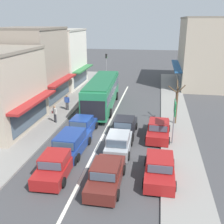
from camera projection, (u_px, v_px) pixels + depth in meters
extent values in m
plane|color=#3F3F42|center=(102.00, 138.00, 21.65)|extent=(140.00, 140.00, 0.00)
cube|color=silver|center=(111.00, 120.00, 25.37)|extent=(0.20, 28.00, 0.01)
cube|color=gray|center=(52.00, 109.00, 28.33)|extent=(5.20, 44.00, 0.14)
cube|color=gray|center=(175.00, 117.00, 26.18)|extent=(2.80, 44.00, 0.12)
cube|color=maroon|center=(34.00, 101.00, 22.13)|extent=(1.10, 7.19, 0.20)
cube|color=#425160|center=(31.00, 115.00, 22.63)|extent=(0.06, 6.25, 1.80)
cube|color=gray|center=(30.00, 67.00, 30.00)|extent=(6.57, 7.81, 8.23)
cube|color=maroon|center=(62.00, 80.00, 29.85)|extent=(1.10, 7.18, 0.20)
cube|color=#425160|center=(59.00, 91.00, 30.35)|extent=(0.06, 6.25, 1.80)
cube|color=#6E6358|center=(26.00, 28.00, 28.60)|extent=(6.73, 7.81, 0.24)
cube|color=silver|center=(56.00, 59.00, 37.36)|extent=(7.00, 7.63, 7.82)
cube|color=#2D703D|center=(83.00, 69.00, 37.11)|extent=(1.10, 7.02, 0.20)
cube|color=#425160|center=(81.00, 78.00, 37.61)|extent=(0.06, 6.11, 1.80)
cube|color=#A19D92|center=(54.00, 30.00, 36.03)|extent=(7.16, 7.63, 0.24)
cube|color=#B2A38E|center=(210.00, 53.00, 38.09)|extent=(8.15, 12.26, 9.41)
cube|color=#23568E|center=(177.00, 66.00, 39.50)|extent=(1.10, 11.28, 0.20)
cube|color=#425160|center=(179.00, 74.00, 39.86)|extent=(0.06, 9.81, 1.80)
cube|color=gray|center=(214.00, 18.00, 36.49)|extent=(8.31, 12.26, 0.24)
cube|color=#237A4C|center=(102.00, 93.00, 28.42)|extent=(3.10, 10.92, 2.70)
cube|color=#425160|center=(102.00, 89.00, 28.28)|extent=(3.11, 10.49, 0.90)
cube|color=black|center=(93.00, 110.00, 23.39)|extent=(2.25, 0.18, 1.76)
cube|color=#1A5B39|center=(102.00, 80.00, 27.95)|extent=(2.92, 10.05, 0.12)
cylinder|color=black|center=(96.00, 95.00, 32.12)|extent=(0.31, 0.97, 0.96)
cylinder|color=black|center=(117.00, 96.00, 31.83)|extent=(0.31, 0.97, 0.96)
cylinder|color=black|center=(85.00, 112.00, 26.20)|extent=(0.31, 0.97, 0.96)
cylinder|color=black|center=(110.00, 113.00, 25.91)|extent=(0.31, 0.97, 0.96)
cube|color=#561E19|center=(106.00, 177.00, 15.27)|extent=(1.72, 4.20, 0.72)
cube|color=#561E19|center=(106.00, 168.00, 14.96)|extent=(1.56, 1.80, 0.60)
cube|color=#425160|center=(109.00, 160.00, 15.81)|extent=(1.44, 0.06, 0.51)
cube|color=#425160|center=(102.00, 177.00, 14.10)|extent=(1.40, 0.06, 0.48)
cylinder|color=black|center=(97.00, 168.00, 16.65)|extent=(0.18, 0.62, 0.62)
cylinder|color=black|center=(124.00, 170.00, 16.36)|extent=(0.18, 0.62, 0.62)
cylinder|color=black|center=(86.00, 192.00, 14.30)|extent=(0.18, 0.62, 0.62)
cylinder|color=black|center=(117.00, 195.00, 14.02)|extent=(0.18, 0.62, 0.62)
cube|color=maroon|center=(56.00, 167.00, 16.33)|extent=(1.89, 4.27, 0.72)
cube|color=maroon|center=(55.00, 158.00, 16.02)|extent=(1.63, 1.86, 0.60)
cube|color=#425160|center=(60.00, 151.00, 16.88)|extent=(1.44, 0.12, 0.51)
cube|color=#425160|center=(49.00, 166.00, 15.16)|extent=(1.41, 0.12, 0.48)
cylinder|color=black|center=(50.00, 159.00, 17.68)|extent=(0.20, 0.63, 0.62)
cylinder|color=black|center=(75.00, 161.00, 17.47)|extent=(0.20, 0.63, 0.62)
cylinder|color=black|center=(35.00, 180.00, 15.33)|extent=(0.20, 0.63, 0.62)
cylinder|color=black|center=(63.00, 182.00, 15.11)|extent=(0.20, 0.63, 0.62)
cube|color=#9EA3A8|center=(119.00, 145.00, 19.18)|extent=(1.69, 3.72, 0.76)
cube|color=#9EA3A8|center=(118.00, 138.00, 18.67)|extent=(1.54, 1.92, 0.64)
cube|color=#425160|center=(120.00, 133.00, 19.57)|extent=(1.40, 0.08, 0.54)
cube|color=#425160|center=(116.00, 144.00, 17.76)|extent=(1.37, 0.08, 0.51)
cylinder|color=black|center=(110.00, 140.00, 20.41)|extent=(0.19, 0.62, 0.62)
cylinder|color=black|center=(131.00, 142.00, 20.16)|extent=(0.19, 0.62, 0.62)
cylinder|color=black|center=(105.00, 154.00, 18.34)|extent=(0.19, 0.62, 0.62)
cylinder|color=black|center=(128.00, 156.00, 18.09)|extent=(0.19, 0.62, 0.62)
cube|color=navy|center=(72.00, 145.00, 19.20)|extent=(1.90, 4.55, 0.76)
cube|color=navy|center=(70.00, 138.00, 18.64)|extent=(1.72, 2.65, 0.68)
cube|color=#425160|center=(76.00, 131.00, 19.86)|extent=(1.51, 0.11, 0.58)
cube|color=#425160|center=(63.00, 146.00, 17.42)|extent=(1.48, 0.11, 0.54)
cylinder|color=black|center=(68.00, 139.00, 20.69)|extent=(0.20, 0.63, 0.62)
cylinder|color=black|center=(89.00, 141.00, 20.34)|extent=(0.20, 0.63, 0.62)
cylinder|color=black|center=(54.00, 155.00, 18.19)|extent=(0.20, 0.63, 0.62)
cylinder|color=black|center=(78.00, 158.00, 17.85)|extent=(0.20, 0.63, 0.62)
cube|color=navy|center=(82.00, 128.00, 22.26)|extent=(1.91, 4.27, 0.72)
cube|color=navy|center=(82.00, 121.00, 21.95)|extent=(1.64, 1.87, 0.60)
cube|color=#425160|center=(85.00, 117.00, 22.80)|extent=(1.44, 0.12, 0.51)
cube|color=#425160|center=(78.00, 125.00, 21.10)|extent=(1.41, 0.12, 0.48)
cylinder|color=black|center=(78.00, 124.00, 23.66)|extent=(0.21, 0.63, 0.62)
cylinder|color=black|center=(96.00, 126.00, 23.31)|extent=(0.21, 0.63, 0.62)
cylinder|color=black|center=(67.00, 135.00, 21.34)|extent=(0.21, 0.63, 0.62)
cylinder|color=black|center=(88.00, 137.00, 20.99)|extent=(0.21, 0.63, 0.62)
cube|color=black|center=(124.00, 129.00, 22.13)|extent=(1.83, 4.24, 0.72)
cube|color=black|center=(124.00, 122.00, 21.82)|extent=(1.61, 1.84, 0.60)
cube|color=#425160|center=(126.00, 118.00, 22.67)|extent=(1.44, 0.10, 0.51)
cube|color=#425160|center=(122.00, 126.00, 20.97)|extent=(1.41, 0.10, 0.48)
cylinder|color=black|center=(117.00, 125.00, 23.53)|extent=(0.20, 0.62, 0.62)
cylinder|color=black|center=(136.00, 126.00, 23.20)|extent=(0.20, 0.62, 0.62)
cylinder|color=black|center=(111.00, 136.00, 21.20)|extent=(0.20, 0.62, 0.62)
cylinder|color=black|center=(132.00, 138.00, 20.87)|extent=(0.20, 0.62, 0.62)
cube|color=maroon|center=(159.00, 170.00, 15.99)|extent=(1.74, 4.21, 0.72)
cube|color=maroon|center=(160.00, 161.00, 15.68)|extent=(1.57, 1.81, 0.60)
cube|color=#425160|center=(160.00, 154.00, 16.54)|extent=(1.44, 0.07, 0.51)
cube|color=#425160|center=(160.00, 170.00, 14.83)|extent=(1.40, 0.07, 0.48)
cylinder|color=black|center=(146.00, 161.00, 17.37)|extent=(0.18, 0.62, 0.62)
cylinder|color=black|center=(173.00, 164.00, 17.09)|extent=(0.18, 0.62, 0.62)
cylinder|color=black|center=(144.00, 183.00, 15.03)|extent=(0.18, 0.62, 0.62)
cylinder|color=black|center=(175.00, 186.00, 14.75)|extent=(0.18, 0.62, 0.62)
cube|color=maroon|center=(158.00, 131.00, 21.58)|extent=(1.87, 4.26, 0.72)
cube|color=maroon|center=(159.00, 124.00, 21.27)|extent=(1.62, 1.85, 0.60)
cube|color=#425160|center=(159.00, 120.00, 22.12)|extent=(1.44, 0.11, 0.51)
cube|color=#425160|center=(158.00, 129.00, 20.42)|extent=(1.41, 0.11, 0.48)
cylinder|color=black|center=(149.00, 127.00, 22.98)|extent=(0.20, 0.63, 0.62)
cylinder|color=black|center=(169.00, 129.00, 22.64)|extent=(0.20, 0.63, 0.62)
cylinder|color=black|center=(146.00, 139.00, 20.65)|extent=(0.20, 0.63, 0.62)
cylinder|color=black|center=(169.00, 141.00, 20.31)|extent=(0.20, 0.63, 0.62)
cylinder|color=gray|center=(106.00, 67.00, 42.05)|extent=(0.12, 0.12, 4.20)
cube|color=black|center=(106.00, 56.00, 41.47)|extent=(0.24, 0.24, 0.68)
sphere|color=black|center=(107.00, 54.00, 41.37)|extent=(0.13, 0.13, 0.13)
sphere|color=black|center=(107.00, 56.00, 41.45)|extent=(0.13, 0.13, 0.13)
sphere|color=green|center=(107.00, 57.00, 41.52)|extent=(0.13, 0.13, 0.13)
cylinder|color=gray|center=(174.00, 123.00, 19.87)|extent=(0.10, 0.10, 3.60)
cube|color=#19753D|center=(175.00, 104.00, 19.35)|extent=(0.08, 1.40, 0.44)
cube|color=white|center=(176.00, 104.00, 19.35)|extent=(0.01, 1.10, 0.10)
cube|color=#19753D|center=(175.00, 111.00, 19.53)|extent=(0.08, 1.40, 0.44)
cube|color=white|center=(175.00, 111.00, 19.53)|extent=(0.01, 1.10, 0.10)
cylinder|color=brown|center=(176.00, 109.00, 23.96)|extent=(0.24, 0.24, 3.00)
cylinder|color=brown|center=(177.00, 87.00, 23.74)|extent=(0.10, 1.00, 1.05)
cylinder|color=brown|center=(181.00, 89.00, 23.29)|extent=(0.71, 0.10, 0.82)
cylinder|color=brown|center=(178.00, 90.00, 23.04)|extent=(0.10, 0.74, 0.78)
cylinder|color=brown|center=(173.00, 89.00, 23.43)|extent=(0.89, 0.10, 0.71)
cylinder|color=#333338|center=(56.00, 118.00, 24.33)|extent=(0.14, 0.14, 0.84)
cylinder|color=#333338|center=(55.00, 118.00, 24.46)|extent=(0.14, 0.14, 0.84)
cube|color=beige|center=(55.00, 111.00, 24.17)|extent=(0.42, 0.40, 0.56)
sphere|color=#9E7051|center=(54.00, 107.00, 24.03)|extent=(0.22, 0.22, 0.22)
cylinder|color=beige|center=(56.00, 112.00, 24.00)|extent=(0.09, 0.09, 0.54)
cylinder|color=beige|center=(53.00, 110.00, 24.34)|extent=(0.09, 0.09, 0.54)
cube|color=maroon|center=(53.00, 112.00, 24.43)|extent=(0.23, 0.25, 0.22)
cylinder|color=#333338|center=(68.00, 106.00, 27.76)|extent=(0.14, 0.14, 0.84)
cylinder|color=#333338|center=(66.00, 106.00, 27.79)|extent=(0.14, 0.14, 0.84)
cube|color=#3351A8|center=(67.00, 100.00, 27.54)|extent=(0.37, 0.23, 0.56)
sphere|color=brown|center=(67.00, 96.00, 27.41)|extent=(0.22, 0.22, 0.22)
cylinder|color=#3351A8|center=(69.00, 100.00, 27.50)|extent=(0.09, 0.09, 0.54)
cylinder|color=#3351A8|center=(65.00, 100.00, 27.59)|extent=(0.09, 0.09, 0.54)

